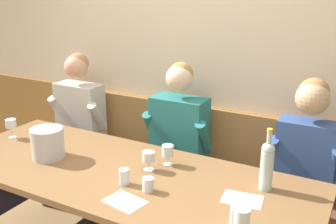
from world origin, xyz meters
TOP-DOWN VIEW (x-y plane):
  - room_wall_back at (0.00, 1.09)m, footprint 6.80×0.08m
  - wood_wainscot_panel at (0.00, 1.04)m, footprint 6.80×0.03m
  - wall_bench at (0.00, 0.83)m, footprint 2.68×0.42m
  - dining_table at (0.00, 0.08)m, footprint 2.38×0.91m
  - person_left_seat at (-0.95, 0.41)m, footprint 0.52×1.37m
  - person_center_left_seat at (0.03, 0.43)m, footprint 0.52×1.37m
  - person_right_seat at (0.96, 0.42)m, footprint 0.48×1.37m
  - ice_bucket at (-0.53, 0.02)m, footprint 0.21×0.21m
  - wine_bottle_clear_water at (0.83, 0.29)m, footprint 0.07×0.07m
  - wine_glass_right_end at (-1.03, 0.15)m, footprint 0.08×0.08m
  - wine_glass_center_front at (0.86, -0.21)m, footprint 0.07×0.07m
  - wine_glass_by_bottle at (0.20, 0.30)m, footprint 0.07×0.07m
  - wine_glass_near_bucket at (0.14, 0.18)m, footprint 0.08×0.08m
  - water_tumbler_center at (0.81, -0.12)m, footprint 0.06×0.06m
  - water_tumbler_right at (0.11, -0.04)m, footprint 0.06×0.06m
  - water_tumbler_left at (0.27, -0.05)m, footprint 0.06×0.06m
  - tasting_sheet_left_guest at (0.76, 0.12)m, footprint 0.23×0.18m
  - tasting_sheet_right_guest at (0.22, -0.20)m, footprint 0.23×0.18m

SIDE VIEW (x-z plane):
  - wall_bench at x=0.00m, z-range -0.19..0.75m
  - wood_wainscot_panel at x=0.00m, z-range 0.00..0.94m
  - person_left_seat at x=-0.95m, z-range -0.04..1.27m
  - person_center_left_seat at x=0.03m, z-range -0.03..1.28m
  - person_right_seat at x=0.96m, z-range -0.02..1.28m
  - dining_table at x=0.00m, z-range 0.31..1.07m
  - tasting_sheet_left_guest at x=0.76m, z-range 0.76..0.76m
  - tasting_sheet_right_guest at x=0.22m, z-range 0.76..0.76m
  - water_tumbler_left at x=0.27m, z-range 0.76..0.84m
  - water_tumbler_right at x=0.11m, z-range 0.76..0.85m
  - water_tumbler_center at x=0.81m, z-range 0.76..0.86m
  - wine_glass_near_bucket at x=0.14m, z-range 0.78..0.90m
  - wine_glass_by_bottle at x=0.20m, z-range 0.78..0.91m
  - ice_bucket at x=-0.53m, z-range 0.76..0.96m
  - wine_glass_center_front at x=0.86m, z-range 0.79..0.94m
  - wine_glass_right_end at x=-1.03m, z-range 0.80..0.94m
  - wine_bottle_clear_water at x=0.83m, z-range 0.73..1.09m
  - room_wall_back at x=0.00m, z-range 0.00..2.80m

